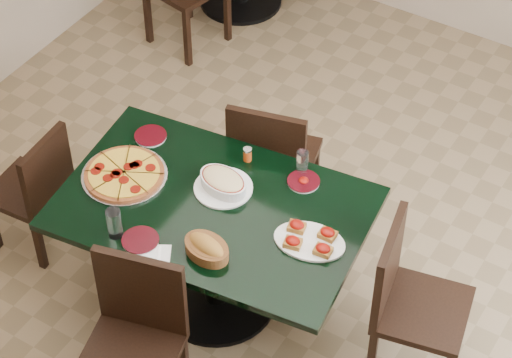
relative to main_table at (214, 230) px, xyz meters
The scene contains 17 objects.
floor 0.66m from the main_table, 57.44° to the left, with size 5.50×5.50×0.00m, color #796345.
main_table is the anchor object (origin of this frame).
chair_far 0.65m from the main_table, 94.15° to the left, with size 0.54×0.54×0.95m.
chair_near 0.72m from the main_table, 87.78° to the right, with size 0.54×0.54×0.95m.
chair_right 1.04m from the main_table, ahead, with size 0.52×0.52×0.94m.
chair_left 1.09m from the main_table, behind, with size 0.41×0.41×0.83m.
pepperoni_pizza 0.55m from the main_table, behind, with size 0.45×0.45×0.04m.
lasagna_casserole 0.26m from the main_table, 99.49° to the left, with size 0.30×0.30×0.09m.
bread_basket 0.39m from the main_table, 61.76° to the right, with size 0.27×0.21×0.10m.
bruschetta_platter 0.57m from the main_table, ahead, with size 0.40×0.31×0.05m.
side_plate_near 0.46m from the main_table, 113.36° to the right, with size 0.18×0.18×0.02m.
side_plate_far_r 0.53m from the main_table, 51.49° to the left, with size 0.17×0.17×0.03m.
side_plate_far_l 0.65m from the main_table, 156.29° to the left, with size 0.18×0.18×0.02m.
napkin_setting 0.47m from the main_table, 96.40° to the right, with size 0.20×0.20×0.01m.
water_glass_a 0.57m from the main_table, 60.37° to the left, with size 0.06×0.06×0.13m, color white.
water_glass_b 0.57m from the main_table, 125.79° to the right, with size 0.08×0.08×0.16m, color white.
pepper_shaker 0.44m from the main_table, 94.55° to the left, with size 0.05×0.05×0.08m.
Camera 1 is at (1.83, -3.11, 4.37)m, focal length 70.00 mm.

